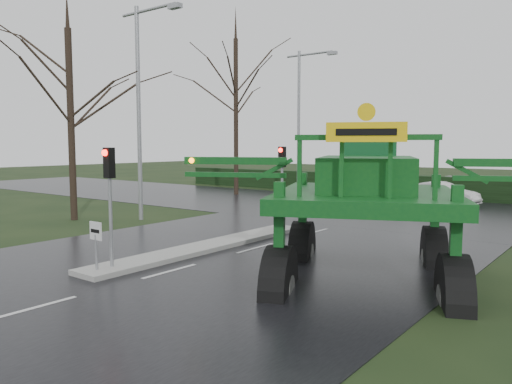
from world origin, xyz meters
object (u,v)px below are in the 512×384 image
Objects in this scene: street_light_left_near at (143,93)px; white_sedan at (442,206)px; traffic_signal_mid at (282,169)px; street_light_left_far at (302,110)px; keep_left_sign at (96,238)px; traffic_signal_near at (109,181)px; crop_sprayer at (282,182)px.

street_light_left_near is 2.39× the size of white_sedan.
street_light_left_near reaches higher than traffic_signal_mid.
street_light_left_far is at bearing 118.86° from traffic_signal_mid.
keep_left_sign is 0.38× the size of traffic_signal_near.
traffic_signal_near is 10.40m from street_light_left_near.
street_light_left_near is (-6.89, 7.01, 3.40)m from traffic_signal_near.
traffic_signal_mid reaches higher than keep_left_sign.
street_light_left_near is 1.07× the size of crop_sprayer.
street_light_left_near reaches higher than crop_sprayer.
white_sedan is (9.50, 0.43, -5.99)m from street_light_left_far.
street_light_left_far is 11.24m from white_sedan.
crop_sprayer is at bearing -55.60° from traffic_signal_mid.
street_light_left_near is (-6.89, -1.49, 3.40)m from traffic_signal_mid.
street_light_left_near reaches higher than traffic_signal_near.
street_light_left_far is (-6.89, 12.51, 3.40)m from traffic_signal_mid.
white_sedan is at bearing 78.62° from traffic_signal_mid.
street_light_left_near and street_light_left_far have the same top height.
street_light_left_far reaches higher than traffic_signal_mid.
traffic_signal_near is 21.75m from white_sedan.
street_light_left_far is at bearing 100.50° from white_sedan.
traffic_signal_mid is (0.00, 8.50, 0.00)m from traffic_signal_near.
traffic_signal_near is 0.35× the size of street_light_left_near.
keep_left_sign is 9.12m from traffic_signal_mid.
traffic_signal_near is at bearing -71.83° from street_light_left_far.
traffic_signal_near is at bearing 175.28° from crop_sprayer.
keep_left_sign is 0.14× the size of crop_sprayer.
traffic_signal_mid is at bearing -61.14° from street_light_left_far.
street_light_left_near is at bearing 132.59° from keep_left_sign.
traffic_signal_mid is at bearing 176.54° from white_sedan.
traffic_signal_near is (0.00, 0.49, 1.53)m from keep_left_sign.
crop_sprayer is (4.69, -6.85, 0.09)m from traffic_signal_mid.
traffic_signal_near is at bearing -90.00° from traffic_signal_mid.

